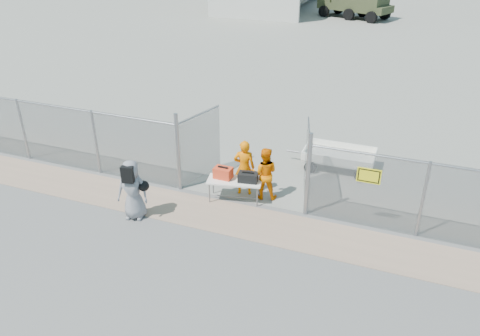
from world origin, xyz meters
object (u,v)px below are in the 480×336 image
at_px(security_worker_left, 244,168).
at_px(visitor, 133,190).
at_px(security_worker_right, 264,173).
at_px(utility_trailer, 339,158).
at_px(folding_table, 235,190).

bearing_deg(security_worker_left, visitor, 29.30).
height_order(security_worker_right, utility_trailer, security_worker_right).
bearing_deg(folding_table, utility_trailer, 39.71).
bearing_deg(utility_trailer, security_worker_right, -123.00).
bearing_deg(visitor, security_worker_left, 31.50).
bearing_deg(security_worker_right, security_worker_left, -14.56).
height_order(visitor, utility_trailer, visitor).
bearing_deg(visitor, utility_trailer, 33.82).
bearing_deg(folding_table, security_worker_left, 63.15).
height_order(security_worker_left, security_worker_right, security_worker_left).
height_order(security_worker_left, visitor, security_worker_left).
xyz_separation_m(folding_table, security_worker_left, (0.13, 0.48, 0.54)).
xyz_separation_m(folding_table, security_worker_right, (0.77, 0.47, 0.48)).
relative_size(folding_table, security_worker_right, 0.98).
relative_size(visitor, utility_trailer, 0.58).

